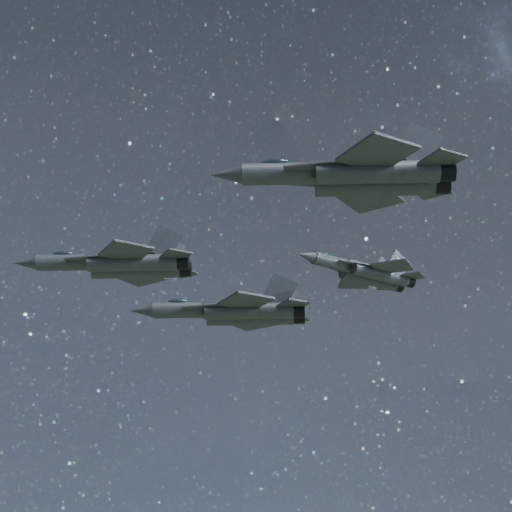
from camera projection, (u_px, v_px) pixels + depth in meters
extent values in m
cylinder|color=#31363D|center=(76.00, 262.00, 83.16)|extent=(7.78, 3.36, 1.61)
cone|color=#31363D|center=(26.00, 263.00, 83.34)|extent=(2.74, 1.98, 1.44)
ellipsoid|color=#1A2B30|center=(64.00, 255.00, 83.48)|extent=(2.64, 1.63, 0.79)
cube|color=#31363D|center=(130.00, 262.00, 82.94)|extent=(8.57, 3.49, 1.34)
cylinder|color=#31363D|center=(133.00, 263.00, 81.80)|extent=(8.78, 3.60, 1.61)
cylinder|color=#31363D|center=(136.00, 270.00, 83.72)|extent=(8.78, 3.60, 1.61)
cylinder|color=black|center=(182.00, 262.00, 81.63)|extent=(1.65, 1.76, 1.48)
cylinder|color=black|center=(184.00, 270.00, 83.55)|extent=(1.65, 1.76, 1.48)
cube|color=#31363D|center=(92.00, 258.00, 81.75)|extent=(5.34, 3.26, 0.12)
cube|color=#31363D|center=(98.00, 268.00, 84.34)|extent=(5.40, 1.38, 0.12)
cube|color=#31363D|center=(126.00, 251.00, 79.58)|extent=(5.11, 5.43, 0.21)
cube|color=#31363D|center=(139.00, 277.00, 86.11)|extent=(5.90, 5.89, 0.21)
cube|color=#31363D|center=(176.00, 255.00, 80.47)|extent=(3.00, 3.14, 0.15)
cube|color=#31363D|center=(182.00, 272.00, 84.88)|extent=(3.49, 3.50, 0.15)
cube|color=#31363D|center=(164.00, 242.00, 82.15)|extent=(3.45, 1.28, 3.66)
cube|color=#31363D|center=(168.00, 252.00, 84.55)|extent=(3.57, 0.72, 3.66)
cylinder|color=#31363D|center=(192.00, 310.00, 93.03)|extent=(8.57, 3.77, 1.77)
cone|color=#31363D|center=(142.00, 311.00, 93.28)|extent=(3.03, 2.21, 1.59)
ellipsoid|color=#1A2B30|center=(179.00, 303.00, 93.40)|extent=(2.91, 1.82, 0.87)
cube|color=#31363D|center=(246.00, 310.00, 92.75)|extent=(9.44, 3.92, 1.47)
cylinder|color=#31363D|center=(249.00, 311.00, 91.49)|extent=(9.67, 4.05, 1.77)
cylinder|color=#31363D|center=(250.00, 317.00, 93.60)|extent=(9.67, 4.05, 1.77)
cylinder|color=black|center=(298.00, 310.00, 91.25)|extent=(1.83, 1.94, 1.63)
cylinder|color=black|center=(298.00, 317.00, 93.37)|extent=(1.83, 1.94, 1.63)
cube|color=#31363D|center=(209.00, 307.00, 91.47)|extent=(5.87, 3.64, 0.14)
cube|color=#31363D|center=(212.00, 315.00, 94.32)|extent=(5.96, 1.57, 0.14)
cube|color=#31363D|center=(246.00, 301.00, 89.04)|extent=(5.60, 5.97, 0.23)
cube|color=#31363D|center=(250.00, 322.00, 96.23)|extent=(6.51, 6.49, 0.23)
cube|color=#31363D|center=(294.00, 304.00, 89.98)|extent=(3.29, 3.44, 0.17)
cube|color=#31363D|center=(294.00, 319.00, 94.84)|extent=(3.85, 3.85, 0.17)
cube|color=#31363D|center=(280.00, 291.00, 91.85)|extent=(3.79, 1.45, 4.04)
cube|color=#31363D|center=(280.00, 299.00, 94.49)|extent=(3.93, 0.83, 4.04)
cylinder|color=#31363D|center=(295.00, 174.00, 68.46)|extent=(8.67, 3.71, 1.79)
cone|color=#31363D|center=(227.00, 175.00, 68.64)|extent=(3.05, 2.20, 1.61)
ellipsoid|color=#1A2B30|center=(278.00, 164.00, 68.81)|extent=(2.93, 1.80, 0.88)
cube|color=#31363D|center=(370.00, 173.00, 68.24)|extent=(9.55, 3.85, 1.49)
cylinder|color=#31363D|center=(377.00, 172.00, 66.97)|extent=(9.79, 3.97, 1.79)
cylinder|color=#31363D|center=(375.00, 185.00, 69.11)|extent=(9.79, 3.97, 1.79)
cylinder|color=black|center=(445.00, 171.00, 66.80)|extent=(1.83, 1.95, 1.65)
cylinder|color=black|center=(440.00, 184.00, 68.94)|extent=(1.83, 1.95, 1.65)
cube|color=#31363D|center=(322.00, 166.00, 66.90)|extent=(5.95, 3.61, 0.14)
cube|color=#31363D|center=(320.00, 183.00, 69.79)|extent=(6.01, 1.51, 0.14)
cube|color=#31363D|center=(378.00, 153.00, 64.49)|extent=(5.70, 6.07, 0.23)
cube|color=#31363D|center=(369.00, 197.00, 71.77)|extent=(6.57, 6.57, 0.23)
cube|color=#31363D|center=(442.00, 160.00, 65.50)|extent=(3.35, 3.50, 0.17)
cube|color=#31363D|center=(431.00, 190.00, 70.43)|extent=(3.89, 3.90, 0.17)
cube|color=#31363D|center=(419.00, 145.00, 67.38)|extent=(3.85, 1.41, 4.08)
cube|color=#31363D|center=(414.00, 162.00, 70.05)|extent=(3.98, 0.79, 4.08)
cylinder|color=#31363D|center=(338.00, 264.00, 88.21)|extent=(6.49, 3.73, 1.36)
cone|color=#31363D|center=(306.00, 256.00, 86.03)|extent=(2.40, 1.93, 1.22)
ellipsoid|color=#1A2B30|center=(330.00, 256.00, 87.90)|extent=(2.27, 1.64, 0.67)
cube|color=#31363D|center=(372.00, 273.00, 90.56)|extent=(7.11, 3.95, 1.13)
cylinder|color=#31363D|center=(380.00, 274.00, 89.92)|extent=(7.29, 4.06, 1.36)
cylinder|color=#31363D|center=(369.00, 279.00, 91.27)|extent=(7.29, 4.06, 1.36)
cylinder|color=black|center=(408.00, 281.00, 92.01)|extent=(1.53, 1.60, 1.26)
cylinder|color=black|center=(397.00, 286.00, 93.36)|extent=(1.53, 1.60, 1.26)
cube|color=#31363D|center=(358.00, 264.00, 88.08)|extent=(4.64, 1.85, 0.10)
cube|color=#31363D|center=(343.00, 271.00, 89.90)|extent=(4.31, 3.31, 0.10)
cube|color=#31363D|center=(392.00, 267.00, 88.27)|extent=(4.98, 4.88, 0.17)
cube|color=#31363D|center=(355.00, 282.00, 92.87)|extent=(3.89, 4.25, 0.17)
cube|color=#31363D|center=(413.00, 276.00, 91.01)|extent=(2.95, 2.92, 0.13)
cube|color=#31363D|center=(387.00, 286.00, 94.12)|extent=(2.28, 2.43, 0.13)
cube|color=#31363D|center=(398.00, 264.00, 91.66)|extent=(2.94, 1.06, 3.11)
cube|color=#31363D|center=(385.00, 269.00, 93.35)|extent=(2.76, 1.51, 3.11)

